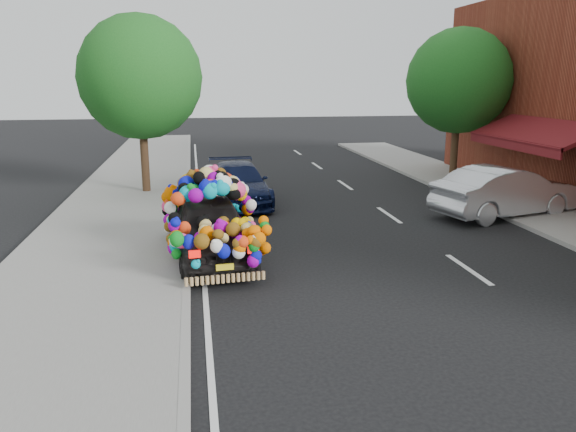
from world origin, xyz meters
name	(u,v)px	position (x,y,z in m)	size (l,w,h in m)	color
ground	(304,279)	(0.00, 0.00, 0.00)	(100.00, 100.00, 0.00)	black
sidewalk	(83,289)	(-4.30, 0.00, 0.06)	(4.00, 60.00, 0.12)	gray
kerb	(187,283)	(-2.35, 0.00, 0.07)	(0.15, 60.00, 0.13)	gray
footpath_far	(571,223)	(8.20, 3.00, 0.06)	(3.00, 40.00, 0.12)	gray
lane_markings	(468,269)	(3.60, 0.00, 0.01)	(6.00, 50.00, 0.01)	silver
tree_near_sidewalk	(140,77)	(-3.80, 9.50, 4.02)	(4.20, 4.20, 6.13)	#332114
tree_far_b	(459,81)	(8.00, 10.00, 3.89)	(4.00, 4.00, 5.90)	#332114
plush_art_car	(210,214)	(-1.80, 1.68, 1.04)	(2.39, 4.45, 2.04)	black
navy_sedan	(238,184)	(-0.71, 7.46, 0.65)	(1.81, 4.45, 1.29)	black
silver_hatchback	(505,192)	(6.92, 4.32, 0.74)	(1.57, 4.50, 1.48)	silver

